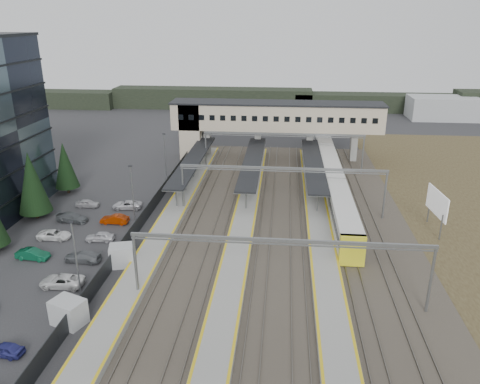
# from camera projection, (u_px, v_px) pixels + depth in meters

# --- Properties ---
(ground) EXTENTS (220.00, 220.00, 0.00)m
(ground) POSITION_uv_depth(u_px,v_px,m) (176.00, 259.00, 54.23)
(ground) COLOR #2B2B2D
(ground) RESTS_ON ground
(car_park) EXTENTS (10.60, 44.65, 1.28)m
(car_park) POSITION_uv_depth(u_px,v_px,m) (38.00, 279.00, 49.05)
(car_park) COLOR #BCBBC1
(car_park) RESTS_ON ground
(lampposts) EXTENTS (0.50, 53.25, 8.07)m
(lampposts) POSITION_uv_depth(u_px,v_px,m) (109.00, 218.00, 54.58)
(lampposts) COLOR slate
(lampposts) RESTS_ON ground
(fence) EXTENTS (0.08, 90.00, 2.00)m
(fence) POSITION_uv_depth(u_px,v_px,m) (134.00, 231.00, 59.11)
(fence) COLOR #26282B
(fence) RESTS_ON ground
(relay_cabin_near) EXTENTS (3.48, 3.04, 2.42)m
(relay_cabin_near) POSITION_uv_depth(u_px,v_px,m) (68.00, 312.00, 42.55)
(relay_cabin_near) COLOR #A6A9AB
(relay_cabin_near) RESTS_ON ground
(relay_cabin_far) EXTENTS (3.09, 2.78, 2.40)m
(relay_cabin_far) POSITION_uv_depth(u_px,v_px,m) (122.00, 255.00, 52.65)
(relay_cabin_far) COLOR #A6A9AB
(relay_cabin_far) RESTS_ON ground
(rail_corridor) EXTENTS (34.00, 90.00, 0.92)m
(rail_corridor) POSITION_uv_depth(u_px,v_px,m) (259.00, 241.00, 57.96)
(rail_corridor) COLOR #343129
(rail_corridor) RESTS_ON ground
(canopies) EXTENTS (23.10, 30.00, 3.28)m
(canopies) POSITION_uv_depth(u_px,v_px,m) (253.00, 161.00, 77.38)
(canopies) COLOR black
(canopies) RESTS_ON ground
(footbridge) EXTENTS (40.40, 6.40, 11.20)m
(footbridge) POSITION_uv_depth(u_px,v_px,m) (262.00, 119.00, 89.87)
(footbridge) COLOR #BEAE91
(footbridge) RESTS_ON ground
(gantries) EXTENTS (28.40, 62.28, 7.17)m
(gantries) POSITION_uv_depth(u_px,v_px,m) (281.00, 206.00, 53.84)
(gantries) COLOR slate
(gantries) RESTS_ON ground
(train) EXTENTS (2.86, 59.78, 3.60)m
(train) POSITION_uv_depth(u_px,v_px,m) (330.00, 170.00, 79.16)
(train) COLOR silver
(train) RESTS_ON ground
(billboard) EXTENTS (0.76, 6.43, 5.55)m
(billboard) POSITION_uv_depth(u_px,v_px,m) (437.00, 204.00, 60.19)
(billboard) COLOR slate
(billboard) RESTS_ON ground
(treeline_far) EXTENTS (170.00, 19.00, 7.00)m
(treeline_far) POSITION_uv_depth(u_px,v_px,m) (325.00, 102.00, 137.03)
(treeline_far) COLOR black
(treeline_far) RESTS_ON ground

